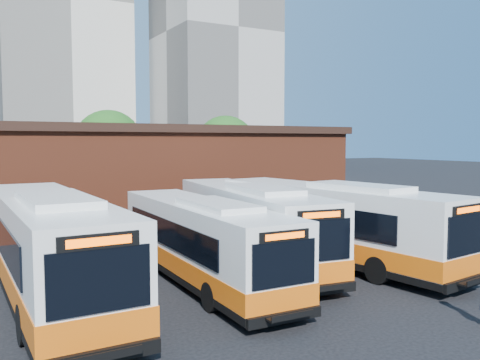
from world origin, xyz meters
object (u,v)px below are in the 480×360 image
bus_mideast (249,227)px  bus_east (331,226)px  bus_west (49,251)px  bus_midwest (202,244)px

bus_mideast → bus_east: 3.68m
bus_west → bus_mideast: (8.58, 1.37, -0.09)m
bus_midwest → bus_mideast: bearing=32.3°
bus_west → bus_mideast: bearing=8.0°
bus_midwest → bus_east: bearing=3.2°
bus_west → bus_mideast: 8.69m
bus_midwest → bus_east: 6.46m
bus_west → bus_east: bus_west is taller
bus_mideast → bus_east: bearing=-19.8°
bus_west → bus_midwest: size_ratio=1.14×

